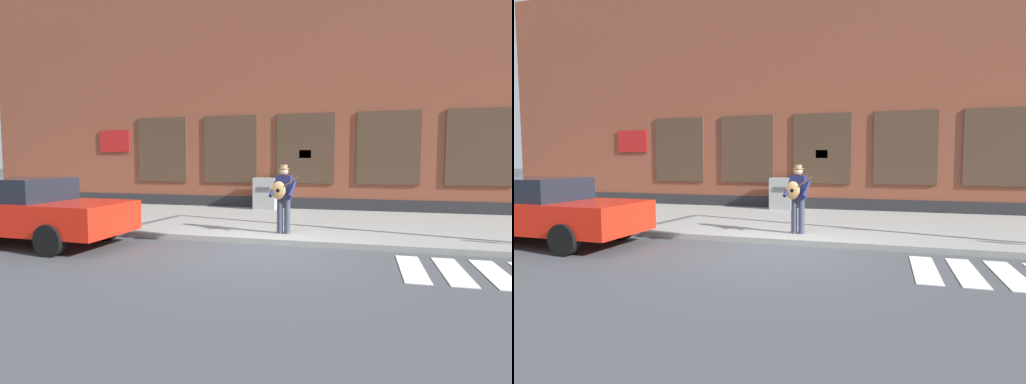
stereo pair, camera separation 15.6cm
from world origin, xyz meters
TOP-DOWN VIEW (x-y plane):
  - ground_plane at (0.00, 0.00)m, footprint 160.00×160.00m
  - sidewalk at (0.00, 3.78)m, footprint 28.00×5.98m
  - building_backdrop at (-0.00, 8.76)m, footprint 28.00×4.06m
  - red_car at (-5.37, -0.49)m, footprint 4.65×2.09m
  - busker at (0.18, 1.59)m, footprint 0.71×0.57m
  - utility_box at (-1.42, 6.32)m, footprint 0.83×0.54m

SIDE VIEW (x-z plane):
  - ground_plane at x=0.00m, z-range 0.00..0.00m
  - sidewalk at x=0.00m, z-range 0.00..0.13m
  - utility_box at x=-1.42m, z-range 0.13..1.30m
  - red_car at x=-5.37m, z-range 0.01..1.54m
  - busker at x=0.18m, z-range 0.25..1.96m
  - building_backdrop at x=0.00m, z-range -0.01..9.07m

